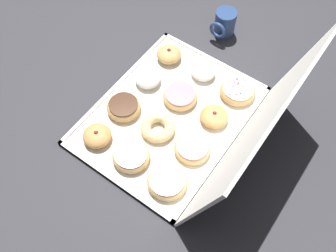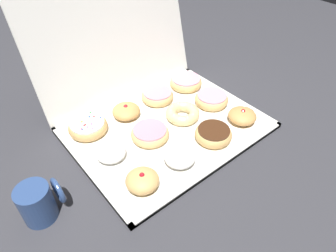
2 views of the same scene
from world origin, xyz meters
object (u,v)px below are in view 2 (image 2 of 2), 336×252
jelly_filled_donut_3 (242,116)px  pink_frosted_donut_10 (157,96)px  pink_frosted_donut_5 (150,133)px  chocolate_frosted_donut_2 (213,134)px  jelly_filled_donut_0 (142,180)px  jelly_filled_donut_9 (126,111)px  pink_frosted_donut_11 (186,82)px  donut_box (167,128)px  powdered_filled_donut_1 (180,156)px  coffee_mug (38,202)px  powdered_filled_donut_4 (111,153)px  pink_frosted_donut_7 (212,100)px  sprinkle_donut_8 (88,127)px  cruller_donut_6 (183,113)px

jelly_filled_donut_3 → pink_frosted_donut_10: 0.30m
pink_frosted_donut_5 → pink_frosted_donut_10: (0.14, 0.14, -0.00)m
chocolate_frosted_donut_2 → jelly_filled_donut_0: bearing=-177.8°
jelly_filled_donut_0 → jelly_filled_donut_9: 0.30m
pink_frosted_donut_10 → pink_frosted_donut_11: 0.13m
donut_box → pink_frosted_donut_11: 0.24m
powdered_filled_donut_1 → jelly_filled_donut_3: size_ratio=0.99×
jelly_filled_donut_0 → pink_frosted_donut_11: size_ratio=0.73×
pink_frosted_donut_11 → coffee_mug: (-0.62, -0.19, 0.02)m
powdered_filled_donut_4 → pink_frosted_donut_7: powdered_filled_donut_4 is taller
pink_frosted_donut_5 → pink_frosted_donut_7: bearing=0.3°
powdered_filled_donut_4 → powdered_filled_donut_1: bearing=-44.0°
jelly_filled_donut_9 → pink_frosted_donut_7: bearing=-26.7°
jelly_filled_donut_0 → jelly_filled_donut_3: 0.40m
pink_frosted_donut_5 → pink_frosted_donut_11: 0.30m
chocolate_frosted_donut_2 → coffee_mug: (-0.49, 0.08, 0.02)m
pink_frosted_donut_5 → pink_frosted_donut_11: size_ratio=0.97×
jelly_filled_donut_0 → pink_frosted_donut_10: size_ratio=0.77×
sprinkle_donut_8 → pink_frosted_donut_11: 0.40m
jelly_filled_donut_0 → sprinkle_donut_8: bearing=91.2°
pink_frosted_donut_10 → pink_frosted_donut_7: bearing=-46.9°
powdered_filled_donut_1 → coffee_mug: 0.37m
jelly_filled_donut_0 → pink_frosted_donut_7: 0.41m
jelly_filled_donut_3 → pink_frosted_donut_10: size_ratio=0.80×
cruller_donut_6 → sprinkle_donut_8: 0.30m
cruller_donut_6 → pink_frosted_donut_11: bearing=44.9°
cruller_donut_6 → pink_frosted_donut_7: size_ratio=0.96×
pink_frosted_donut_7 → jelly_filled_donut_0: bearing=-160.9°
jelly_filled_donut_3 → pink_frosted_donut_7: 0.12m
jelly_filled_donut_3 → coffee_mug: 0.63m
coffee_mug → jelly_filled_donut_3: bearing=-6.9°
jelly_filled_donut_9 → pink_frosted_donut_11: size_ratio=0.77×
pink_frosted_donut_5 → pink_frosted_donut_10: 0.20m
jelly_filled_donut_3 → pink_frosted_donut_10: (-0.14, 0.26, -0.00)m
jelly_filled_donut_3 → sprinkle_donut_8: bearing=146.7°
powdered_filled_donut_1 → chocolate_frosted_donut_2: (0.14, 0.01, -0.00)m
donut_box → sprinkle_donut_8: 0.24m
powdered_filled_donut_1 → pink_frosted_donut_11: size_ratio=0.75×
cruller_donut_6 → powdered_filled_donut_4: bearing=-178.0°
jelly_filled_donut_9 → donut_box: bearing=-62.0°
chocolate_frosted_donut_2 → pink_frosted_donut_11: bearing=64.3°
sprinkle_donut_8 → jelly_filled_donut_9: jelly_filled_donut_9 is taller
jelly_filled_donut_0 → pink_frosted_donut_11: bearing=34.9°
powdered_filled_donut_4 → pink_frosted_donut_11: size_ratio=0.73×
chocolate_frosted_donut_2 → jelly_filled_donut_9: 0.29m
chocolate_frosted_donut_2 → coffee_mug: coffee_mug is taller
pink_frosted_donut_10 → coffee_mug: bearing=-159.1°
donut_box → jelly_filled_donut_3: jelly_filled_donut_3 is taller
jelly_filled_donut_9 → pink_frosted_donut_11: bearing=1.7°
pink_frosted_donut_5 → jelly_filled_donut_9: size_ratio=1.26×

